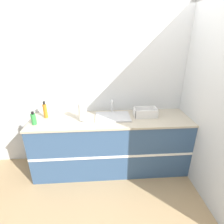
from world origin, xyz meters
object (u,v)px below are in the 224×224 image
at_px(dish_rack, 145,113).
at_px(bottle_amber, 45,110).
at_px(bottle_green, 34,119).
at_px(sink, 113,116).
at_px(paper_towel_roll, 82,112).

relative_size(dish_rack, bottle_amber, 1.35).
bearing_deg(bottle_green, sink, 8.33).
bearing_deg(bottle_amber, sink, -3.36).
bearing_deg(paper_towel_roll, bottle_green, -172.66).
bearing_deg(paper_towel_roll, bottle_amber, 166.53).
relative_size(paper_towel_roll, bottle_amber, 1.04).
bearing_deg(dish_rack, sink, -179.99).
distance_m(sink, paper_towel_roll, 0.47).
xyz_separation_m(dish_rack, bottle_green, (-1.64, -0.17, 0.04)).
relative_size(sink, dish_rack, 1.49).
distance_m(paper_towel_roll, bottle_amber, 0.59).
bearing_deg(bottle_green, bottle_amber, 65.77).
xyz_separation_m(sink, bottle_green, (-1.13, -0.17, 0.07)).
relative_size(paper_towel_roll, bottle_green, 1.42).
bearing_deg(paper_towel_roll, sink, 9.82).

